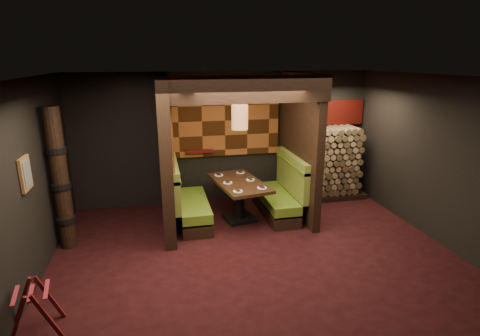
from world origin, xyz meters
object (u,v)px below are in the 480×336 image
(booth_bench_right, at_px, (281,196))
(booth_bench_left, at_px, (188,203))
(dining_table, at_px, (239,193))
(pendant_lamp, at_px, (240,117))
(totem_column, at_px, (61,181))
(firewood_stack, at_px, (328,163))
(luggage_rack, at_px, (34,308))

(booth_bench_right, bearing_deg, booth_bench_left, 180.00)
(dining_table, relative_size, pendant_lamp, 1.62)
(totem_column, height_order, firewood_stack, totem_column)
(pendant_lamp, distance_m, firewood_stack, 2.71)
(totem_column, relative_size, firewood_stack, 1.39)
(booth_bench_left, height_order, firewood_stack, firewood_stack)
(booth_bench_left, xyz_separation_m, booth_bench_right, (1.89, 0.00, 0.00))
(dining_table, xyz_separation_m, pendant_lamp, (0.00, -0.05, 1.50))
(dining_table, xyz_separation_m, firewood_stack, (2.25, 0.80, 0.25))
(booth_bench_left, relative_size, booth_bench_right, 1.00)
(totem_column, xyz_separation_m, firewood_stack, (5.33, 1.25, -0.37))
(luggage_rack, xyz_separation_m, firewood_stack, (5.25, 3.44, 0.48))
(booth_bench_left, distance_m, firewood_stack, 3.35)
(dining_table, height_order, luggage_rack, dining_table)
(booth_bench_left, xyz_separation_m, pendant_lamp, (1.00, -0.15, 1.67))
(booth_bench_right, height_order, luggage_rack, booth_bench_right)
(dining_table, height_order, totem_column, totem_column)
(dining_table, distance_m, firewood_stack, 2.40)
(booth_bench_right, distance_m, pendant_lamp, 1.90)
(booth_bench_left, height_order, luggage_rack, booth_bench_left)
(firewood_stack, bearing_deg, booth_bench_left, -167.83)
(totem_column, bearing_deg, booth_bench_left, 14.75)
(dining_table, height_order, firewood_stack, firewood_stack)
(booth_bench_right, height_order, dining_table, booth_bench_right)
(pendant_lamp, height_order, firewood_stack, pendant_lamp)
(dining_table, relative_size, firewood_stack, 0.95)
(totem_column, bearing_deg, booth_bench_right, 7.86)
(booth_bench_left, relative_size, totem_column, 0.67)
(booth_bench_right, relative_size, dining_table, 0.98)
(luggage_rack, bearing_deg, firewood_stack, 33.23)
(booth_bench_right, relative_size, pendant_lamp, 1.58)
(pendant_lamp, bearing_deg, firewood_stack, 20.79)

